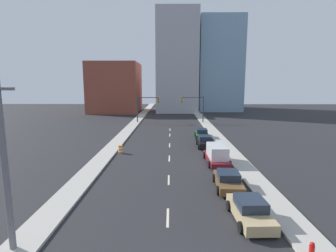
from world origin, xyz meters
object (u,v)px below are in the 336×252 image
object	(u,v)px
utility_pole_left_near	(5,164)
fire_hydrant	(312,250)
sedan_green	(202,134)
traffic_barrel	(121,149)
box_truck_maroon	(217,155)
traffic_signal_left	(144,105)
sedan_black	(205,142)
traffic_signal_right	(196,105)
sedan_brown	(228,180)
sedan_tan	(250,210)

from	to	relation	value
utility_pole_left_near	fire_hydrant	size ratio (longest dim) A/B	10.73
sedan_green	utility_pole_left_near	bearing A→B (deg)	-112.52
traffic_barrel	fire_hydrant	xyz separation A→B (m)	(13.03, -19.30, -0.06)
fire_hydrant	box_truck_maroon	xyz separation A→B (m)	(-1.99, 15.38, 0.54)
traffic_signal_left	box_truck_maroon	world-z (taller)	traffic_signal_left
fire_hydrant	sedan_black	bearing A→B (deg)	95.88
traffic_signal_right	sedan_brown	distance (m)	35.77
traffic_signal_left	fire_hydrant	bearing A→B (deg)	-74.00
sedan_black	sedan_green	distance (m)	5.70
fire_hydrant	sedan_tan	size ratio (longest dim) A/B	0.19
sedan_black	traffic_signal_left	bearing A→B (deg)	116.20
traffic_signal_left	sedan_tan	xyz separation A→B (m)	(10.73, -40.75, -3.19)
utility_pole_left_near	fire_hydrant	bearing A→B (deg)	-1.34
fire_hydrant	sedan_black	world-z (taller)	sedan_black
fire_hydrant	sedan_black	xyz separation A→B (m)	(-2.33, 22.68, 0.28)
sedan_tan	box_truck_maroon	world-z (taller)	box_truck_maroon
sedan_tan	sedan_black	world-z (taller)	sedan_black
sedan_tan	box_truck_maroon	size ratio (longest dim) A/B	0.78
utility_pole_left_near	traffic_barrel	world-z (taller)	utility_pole_left_near
sedan_green	box_truck_maroon	bearing A→B (deg)	-87.60
sedan_green	traffic_signal_left	bearing A→B (deg)	125.78
traffic_signal_left	fire_hydrant	world-z (taller)	traffic_signal_left
utility_pole_left_near	box_truck_maroon	world-z (taller)	utility_pole_left_near
traffic_barrel	sedan_tan	xyz separation A→B (m)	(11.07, -15.78, 0.19)
traffic_signal_left	sedan_tan	size ratio (longest dim) A/B	1.33
fire_hydrant	sedan_brown	bearing A→B (deg)	104.30
fire_hydrant	sedan_tan	distance (m)	4.04
sedan_brown	sedan_black	world-z (taller)	sedan_black
traffic_signal_right	sedan_black	xyz separation A→B (m)	(-0.89, -21.59, -3.16)
traffic_signal_right	utility_pole_left_near	size ratio (longest dim) A/B	0.65
traffic_signal_right	utility_pole_left_near	world-z (taller)	utility_pole_left_near
sedan_brown	traffic_barrel	bearing A→B (deg)	138.05
traffic_signal_left	box_truck_maroon	bearing A→B (deg)	-69.66
traffic_signal_left	sedan_black	size ratio (longest dim) A/B	1.33
utility_pole_left_near	sedan_black	xyz separation A→B (m)	(12.54, 22.33, -3.92)
utility_pole_left_near	sedan_black	distance (m)	25.91
traffic_signal_right	fire_hydrant	size ratio (longest dim) A/B	7.00
sedan_tan	sedan_black	size ratio (longest dim) A/B	1.00
sedan_brown	box_truck_maroon	xyz separation A→B (m)	(0.22, 6.73, 0.31)
traffic_barrel	fire_hydrant	bearing A→B (deg)	-55.97
traffic_barrel	sedan_black	size ratio (longest dim) A/B	0.22
sedan_brown	sedan_green	world-z (taller)	sedan_green
traffic_signal_right	box_truck_maroon	distance (m)	29.04
sedan_black	sedan_green	world-z (taller)	sedan_black
fire_hydrant	sedan_green	world-z (taller)	sedan_green
traffic_signal_right	sedan_tan	xyz separation A→B (m)	(-0.51, -40.75, -3.19)
traffic_signal_left	sedan_green	bearing A→B (deg)	-56.25
traffic_signal_left	traffic_signal_right	world-z (taller)	same
sedan_tan	sedan_brown	bearing A→B (deg)	90.39
fire_hydrant	sedan_green	distance (m)	28.45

